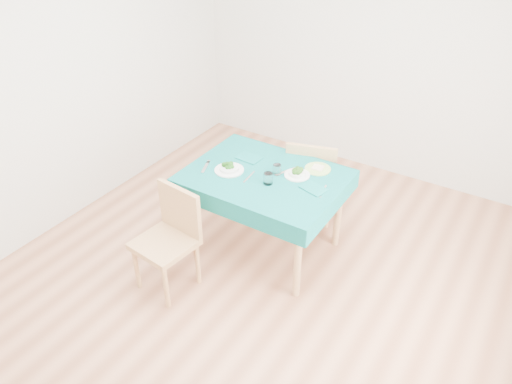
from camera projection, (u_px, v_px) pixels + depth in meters
The scene contains 16 objects.
room_shell at pixel (256, 132), 3.44m from camera, with size 4.02×4.52×2.73m.
table at pixel (264, 212), 4.30m from camera, with size 1.27×0.96×0.76m, color #085C5A.
chair_near at pixel (163, 233), 3.81m from camera, with size 0.42×0.46×1.06m, color tan.
chair_far at pixel (314, 163), 4.64m from camera, with size 0.45×0.49×1.13m, color tan.
bowl_near at pixel (229, 167), 4.13m from camera, with size 0.25×0.25×0.07m, color white, non-canonical shape.
bowl_far at pixel (297, 172), 4.06m from camera, with size 0.21×0.21×0.06m, color white, non-canonical shape.
fork_near at pixel (205, 167), 4.19m from camera, with size 0.03×0.20×0.00m, color silver.
knife_near at pixel (249, 177), 4.06m from camera, with size 0.02×0.20×0.00m, color silver.
fork_far at pixel (285, 172), 4.13m from camera, with size 0.03×0.19×0.00m, color silver.
knife_far at pixel (323, 191), 3.88m from camera, with size 0.01×0.19×0.00m, color silver.
napkin_near at pixel (249, 158), 4.31m from camera, with size 0.21×0.14×0.01m, color #0C6562.
napkin_far at pixel (314, 189), 3.91m from camera, with size 0.20×0.14×0.01m, color #0C6562.
tumbler_center at pixel (277, 169), 4.08m from camera, with size 0.07×0.07×0.09m, color white.
tumbler_side at pixel (268, 178), 3.95m from camera, with size 0.07×0.07×0.09m, color white.
side_plate at pixel (318, 169), 4.16m from camera, with size 0.22×0.22×0.01m, color #A3CD64.
bread_slice at pixel (318, 168), 4.15m from camera, with size 0.09×0.09×0.01m, color beige.
Camera 1 is at (1.65, -2.62, 2.89)m, focal length 35.00 mm.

